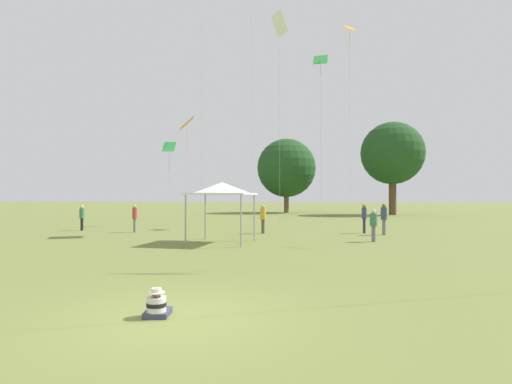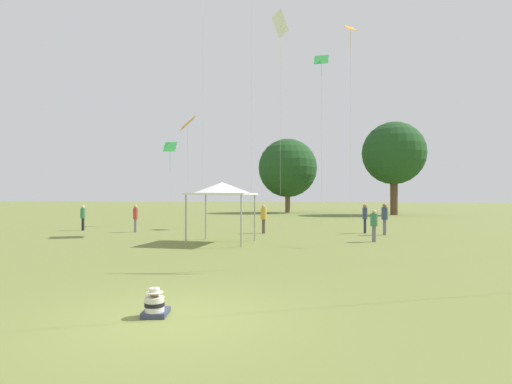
# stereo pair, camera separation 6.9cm
# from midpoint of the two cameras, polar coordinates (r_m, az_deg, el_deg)

# --- Properties ---
(ground_plane) EXTENTS (300.00, 300.00, 0.00)m
(ground_plane) POSITION_cam_midpoint_polar(r_m,az_deg,el_deg) (7.68, -11.72, -17.30)
(ground_plane) COLOR olive
(seated_toddler) EXTENTS (0.53, 0.62, 0.53)m
(seated_toddler) POSITION_cam_midpoint_polar(r_m,az_deg,el_deg) (7.82, -14.24, -15.42)
(seated_toddler) COLOR #383D56
(seated_toddler) RESTS_ON ground
(person_standing_0) EXTENTS (0.48, 0.48, 1.57)m
(person_standing_0) POSITION_cam_midpoint_polar(r_m,az_deg,el_deg) (20.25, 16.35, -4.23)
(person_standing_0) COLOR slate
(person_standing_0) RESTS_ON ground
(person_standing_1) EXTENTS (0.41, 0.41, 1.80)m
(person_standing_1) POSITION_cam_midpoint_polar(r_m,az_deg,el_deg) (23.99, 17.72, -3.29)
(person_standing_1) COLOR slate
(person_standing_1) RESTS_ON ground
(person_standing_4) EXTENTS (0.50, 0.50, 1.70)m
(person_standing_4) POSITION_cam_midpoint_polar(r_m,az_deg,el_deg) (23.88, 0.92, -3.52)
(person_standing_4) COLOR brown
(person_standing_4) RESTS_ON ground
(person_standing_5) EXTENTS (0.40, 0.40, 1.76)m
(person_standing_5) POSITION_cam_midpoint_polar(r_m,az_deg,el_deg) (24.76, 15.12, -3.23)
(person_standing_5) COLOR #282D42
(person_standing_5) RESTS_ON ground
(person_standing_6) EXTENTS (0.44, 0.44, 1.63)m
(person_standing_6) POSITION_cam_midpoint_polar(r_m,az_deg,el_deg) (28.24, -23.67, -3.08)
(person_standing_6) COLOR black
(person_standing_6) RESTS_ON ground
(person_standing_7) EXTENTS (0.40, 0.40, 1.69)m
(person_standing_7) POSITION_cam_midpoint_polar(r_m,az_deg,el_deg) (25.72, -17.02, -3.24)
(person_standing_7) COLOR slate
(person_standing_7) RESTS_ON ground
(canopy_tent) EXTENTS (2.96, 2.96, 2.88)m
(canopy_tent) POSITION_cam_midpoint_polar(r_m,az_deg,el_deg) (18.96, -5.03, 0.45)
(canopy_tent) COLOR white
(canopy_tent) RESTS_ON ground
(kite_2) EXTENTS (1.08, 1.04, 18.73)m
(kite_2) POSITION_cam_midpoint_polar(r_m,az_deg,el_deg) (34.92, -7.83, 24.94)
(kite_2) COLOR white
(kite_2) RESTS_ON ground
(kite_3) EXTENTS (1.11, 0.74, 12.87)m
(kite_3) POSITION_cam_midpoint_polar(r_m,az_deg,el_deg) (31.63, 9.13, 17.50)
(kite_3) COLOR green
(kite_3) RESTS_ON ground
(kite_4) EXTENTS (0.99, 0.65, 6.42)m
(kite_4) POSITION_cam_midpoint_polar(r_m,az_deg,el_deg) (31.43, -12.36, 6.07)
(kite_4) COLOR green
(kite_4) RESTS_ON ground
(kite_5) EXTENTS (1.19, 1.43, 13.55)m
(kite_5) POSITION_cam_midpoint_polar(r_m,az_deg,el_deg) (26.74, 3.31, 22.35)
(kite_5) COLOR white
(kite_5) RESTS_ON ground
(kite_6) EXTENTS (1.53, 1.72, 8.38)m
(kite_6) POSITION_cam_midpoint_polar(r_m,az_deg,el_deg) (31.75, -9.91, 9.46)
(kite_6) COLOR orange
(kite_6) RESTS_ON ground
(kite_7) EXTENTS (1.06, 1.01, 15.13)m
(kite_7) POSITION_cam_midpoint_polar(r_m,az_deg,el_deg) (32.80, 13.15, 20.44)
(kite_7) COLOR orange
(kite_7) RESTS_ON ground
(distant_tree_0) EXTENTS (7.49, 7.49, 11.17)m
(distant_tree_0) POSITION_cam_midpoint_polar(r_m,az_deg,el_deg) (50.82, 18.87, 5.23)
(distant_tree_0) COLOR brown
(distant_tree_0) RESTS_ON ground
(distant_tree_1) EXTENTS (7.94, 7.94, 10.07)m
(distant_tree_1) POSITION_cam_midpoint_polar(r_m,az_deg,el_deg) (54.49, 4.32, 3.43)
(distant_tree_1) COLOR brown
(distant_tree_1) RESTS_ON ground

